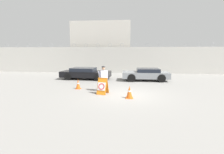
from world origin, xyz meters
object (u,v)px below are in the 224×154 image
at_px(security_guard, 103,78).
at_px(parked_car_rear_sedan, 146,74).
at_px(traffic_cone_near, 129,92).
at_px(traffic_cone_mid, 78,84).
at_px(parked_car_front_coupe, 85,73).
at_px(barricade_sign, 103,86).

relative_size(security_guard, parked_car_rear_sedan, 0.40).
bearing_deg(traffic_cone_near, security_guard, 137.83).
relative_size(traffic_cone_mid, parked_car_front_coupe, 0.15).
distance_m(traffic_cone_near, parked_car_front_coupe, 7.97).
bearing_deg(traffic_cone_mid, parked_car_front_coupe, 97.54).
bearing_deg(parked_car_front_coupe, barricade_sign, -61.75).
bearing_deg(parked_car_rear_sedan, security_guard, 55.29).
relative_size(security_guard, traffic_cone_mid, 2.40).
bearing_deg(parked_car_rear_sedan, traffic_cone_mid, 38.43).
relative_size(barricade_sign, security_guard, 0.61).
xyz_separation_m(barricade_sign, parked_car_front_coupe, (-2.60, 5.84, 0.07)).
distance_m(traffic_cone_mid, parked_car_rear_sedan, 6.75).
xyz_separation_m(traffic_cone_near, parked_car_rear_sedan, (1.52, 6.44, 0.24)).
height_order(barricade_sign, traffic_cone_mid, barricade_sign).
height_order(parked_car_front_coupe, parked_car_rear_sedan, parked_car_rear_sedan).
bearing_deg(security_guard, barricade_sign, 65.54).
height_order(traffic_cone_mid, parked_car_front_coupe, parked_car_front_coupe).
relative_size(security_guard, parked_car_front_coupe, 0.35).
bearing_deg(traffic_cone_near, parked_car_rear_sedan, 76.70).
bearing_deg(barricade_sign, security_guard, 107.06).
xyz_separation_m(barricade_sign, parked_car_rear_sedan, (3.24, 5.57, 0.08)).
height_order(barricade_sign, parked_car_front_coupe, parked_car_front_coupe).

